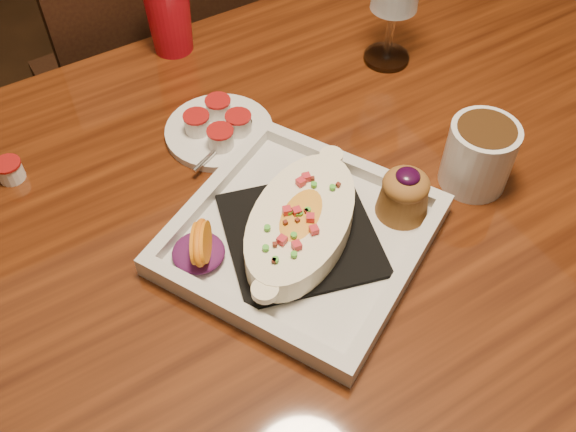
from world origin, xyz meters
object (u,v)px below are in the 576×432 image
plate (309,226)px  chair_far (156,84)px  saucer (219,129)px  coffee_mug (481,152)px  red_tumbler (169,15)px  table (317,237)px

plate → chair_far: bearing=57.7°
saucer → coffee_mug: bearing=-45.3°
plate → red_tumbler: (0.03, 0.46, 0.04)m
coffee_mug → saucer: 0.37m
saucer → chair_far: bearing=82.3°
chair_far → plate: (-0.06, -0.69, 0.27)m
chair_far → saucer: 0.53m
table → saucer: saucer is taller
plate → saucer: bearing=64.0°
chair_far → red_tumbler: 0.38m
table → saucer: 0.21m
coffee_mug → chair_far: bearing=85.1°
chair_far → coffee_mug: size_ratio=7.42×
table → coffee_mug: coffee_mug is taller
table → chair_far: 0.65m
table → plate: 0.15m
chair_far → plate: bearing=85.4°
plate → coffee_mug: 0.25m
plate → coffee_mug: (0.25, -0.03, 0.03)m
red_tumbler → table: bearing=-86.0°
saucer → red_tumbler: (0.03, 0.23, 0.05)m
chair_far → plate: chair_far is taller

